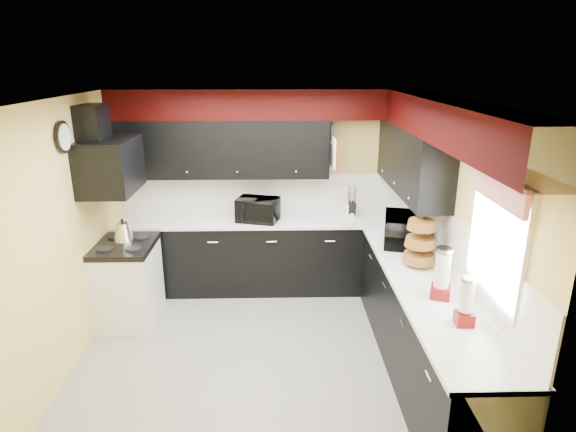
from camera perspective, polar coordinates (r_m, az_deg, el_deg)
The scene contains 35 objects.
ground at distance 5.03m, azimuth -3.16°, elevation -16.05°, with size 3.60×3.60×0.00m, color gray.
wall_back at distance 6.17m, azimuth -2.90°, elevation 3.28°, with size 3.60×0.06×2.50m, color #E0C666.
wall_right at distance 4.74m, azimuth 18.86°, elevation -2.28°, with size 0.06×3.60×2.50m, color #E0C666.
wall_left at distance 4.87m, azimuth -25.15°, elevation -2.55°, with size 0.06×3.60×2.50m, color #E0C666.
ceiling at distance 4.18m, azimuth -3.76°, elevation 13.63°, with size 3.60×3.60×0.06m, color white.
cab_back at distance 6.14m, azimuth -2.85°, elevation -4.67°, with size 3.60×0.60×0.90m, color black.
cab_right at distance 4.73m, azimuth 15.60°, elevation -12.77°, with size 0.60×3.00×0.90m, color black.
counter_back at distance 5.98m, azimuth -2.92°, elevation -0.51°, with size 3.62×0.64×0.04m, color white.
counter_right at distance 4.51m, azimuth 16.10°, elevation -7.61°, with size 0.64×3.02×0.04m, color white.
splash_back at distance 6.18m, azimuth -2.89°, elevation 2.71°, with size 3.60×0.02×0.50m, color white.
splash_right at distance 4.76m, azimuth 18.68°, elevation -2.96°, with size 0.02×3.60×0.50m, color white.
upper_back at distance 5.92m, azimuth -7.91°, elevation 7.94°, with size 2.60×0.35×0.70m, color black.
upper_right at distance 5.37m, azimuth 14.49°, elevation 6.53°, with size 0.35×1.80×0.70m, color black.
soffit_back at distance 5.81m, azimuth -3.11°, elevation 13.12°, with size 3.60×0.36×0.35m, color black.
soffit_right at distance 4.27m, azimuth 18.83°, elevation 10.47°, with size 0.36×3.24×0.35m, color black.
stove at distance 5.71m, azimuth -18.37°, elevation -7.67°, with size 0.60×0.75×0.86m, color white.
cooktop at distance 5.54m, azimuth -18.84°, elevation -3.37°, with size 0.62×0.77×0.06m, color black.
hood at distance 5.31m, azimuth -20.32°, elevation 5.63°, with size 0.50×0.78×0.55m, color black.
hood_duct at distance 5.29m, azimuth -22.17°, elevation 10.01°, with size 0.24×0.40×0.40m, color black.
window at distance 3.86m, azimuth 23.53°, elevation -2.69°, with size 0.03×0.86×0.96m, color white, non-canonical shape.
valance at distance 3.73m, azimuth 23.52°, elevation 3.06°, with size 0.04×0.88×0.20m, color red.
pan_top at distance 5.81m, azimuth 5.15°, elevation 9.86°, with size 0.03×0.22×0.40m, color black, non-canonical shape.
pan_mid at distance 5.73m, azimuth 5.23°, elevation 7.20°, with size 0.03×0.28×0.46m, color black, non-canonical shape.
pan_low at distance 5.99m, azimuth 4.94°, elevation 7.38°, with size 0.03×0.24×0.42m, color black, non-canonical shape.
cut_board at distance 5.60m, azimuth 5.48°, elevation 7.47°, with size 0.03×0.26×0.35m, color white.
baskets at distance 4.72m, azimuth 15.38°, elevation -2.94°, with size 0.27×0.27×0.50m, color brown, non-canonical shape.
clock at distance 4.87m, azimuth -25.10°, elevation 8.47°, with size 0.03×0.30×0.30m, color black, non-canonical shape.
deco_plate at distance 4.18m, azimuth 21.46°, elevation 9.00°, with size 0.03×0.24×0.24m, color white, non-canonical shape.
toaster_oven at distance 5.86m, azimuth -3.62°, elevation 0.75°, with size 0.49×0.40×0.28m, color black.
microwave at distance 5.26m, azimuth 13.47°, elevation -1.58°, with size 0.57×0.38×0.31m, color black.
utensil_crock at distance 6.06m, azimuth 7.53°, elevation 0.67°, with size 0.16×0.16×0.17m, color white.
knife_block at distance 6.04m, azimuth 7.57°, elevation 0.70°, with size 0.09×0.12×0.20m, color black.
kettle at distance 5.59m, azimuth -18.94°, elevation -1.75°, with size 0.22×0.22×0.20m, color silver, non-canonical shape.
dispenser_a at distance 4.15m, azimuth 17.80°, elevation -6.56°, with size 0.16×0.16×0.42m, color #6E1301, non-canonical shape.
dispenser_b at distance 3.82m, azimuth 20.33°, elevation -9.73°, with size 0.13×0.13×0.34m, color #650302, non-canonical shape.
Camera 1 is at (0.16, -4.17, 2.81)m, focal length 30.00 mm.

